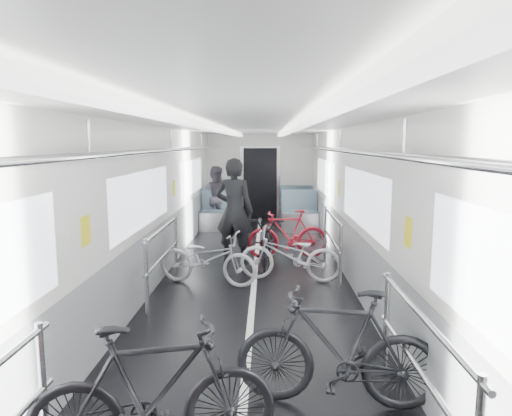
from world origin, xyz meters
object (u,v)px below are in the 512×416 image
(bike_right_near, at_px, (338,348))
(bike_right_far, at_px, (288,234))
(bike_left_far, at_px, (208,258))
(person_seated, at_px, (215,197))
(bike_aisle, at_px, (268,240))
(bike_left_mid, at_px, (154,394))
(person_standing, at_px, (234,211))
(bike_right_mid, at_px, (290,255))

(bike_right_near, xyz_separation_m, bike_right_far, (-0.19, 4.85, -0.04))
(bike_left_far, xyz_separation_m, person_seated, (-0.41, 4.73, 0.38))
(bike_aisle, relative_size, person_seated, 1.09)
(bike_left_mid, distance_m, person_seated, 8.68)
(bike_right_far, relative_size, person_seated, 0.97)
(bike_right_far, height_order, bike_aisle, bike_right_far)
(bike_right_far, xyz_separation_m, person_standing, (-0.97, -0.37, 0.49))
(bike_left_mid, bearing_deg, bike_right_mid, -27.53)
(bike_right_mid, xyz_separation_m, person_seated, (-1.67, 4.52, 0.37))
(person_standing, bearing_deg, bike_right_near, 118.89)
(bike_left_mid, xyz_separation_m, bike_right_far, (1.14, 5.56, -0.04))
(bike_left_far, height_order, person_standing, person_standing)
(bike_right_near, height_order, bike_aisle, bike_right_near)
(bike_left_far, bearing_deg, bike_right_mid, -65.94)
(bike_right_near, relative_size, bike_aisle, 0.98)
(bike_right_near, xyz_separation_m, bike_right_mid, (-0.22, 3.43, -0.08))
(bike_left_far, bearing_deg, bike_right_far, -23.59)
(bike_right_far, height_order, person_standing, person_standing)
(bike_right_mid, height_order, bike_aisle, bike_aisle)
(bike_right_far, xyz_separation_m, bike_aisle, (-0.37, -0.47, -0.01))
(bike_right_near, bearing_deg, bike_left_far, -148.91)
(bike_left_mid, xyz_separation_m, bike_left_far, (-0.15, 3.93, -0.09))
(bike_left_far, xyz_separation_m, bike_right_far, (1.29, 1.63, 0.05))
(bike_left_far, relative_size, bike_aisle, 0.91)
(bike_right_near, xyz_separation_m, bike_aisle, (-0.56, 4.38, -0.05))
(bike_left_far, distance_m, bike_right_mid, 1.28)
(bike_left_far, height_order, bike_right_mid, bike_right_mid)
(bike_left_far, bearing_deg, person_seated, 19.77)
(bike_right_mid, relative_size, person_seated, 1.01)
(bike_right_mid, bearing_deg, bike_left_far, -71.19)
(bike_left_mid, bearing_deg, bike_left_far, -10.34)
(bike_aisle, bearing_deg, person_standing, 174.25)
(bike_aisle, xyz_separation_m, person_seated, (-1.34, 3.57, 0.34))
(bike_left_mid, height_order, bike_left_far, bike_left_mid)
(bike_left_mid, bearing_deg, bike_right_near, -74.36)
(bike_left_far, relative_size, bike_right_mid, 0.98)
(bike_left_mid, distance_m, person_standing, 5.22)
(person_standing, bearing_deg, bike_aisle, -175.03)
(bike_left_mid, distance_m, bike_right_near, 1.51)
(bike_right_mid, height_order, person_seated, person_seated)
(person_seated, bearing_deg, bike_right_far, 129.42)
(bike_right_far, bearing_deg, bike_right_mid, -10.16)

